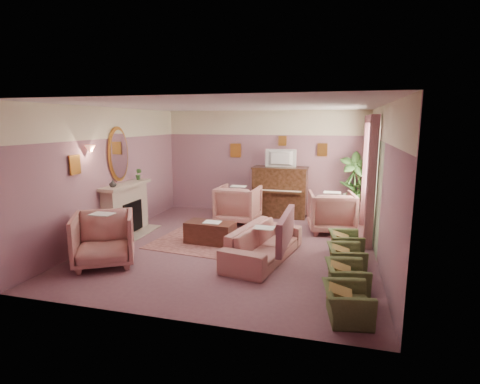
% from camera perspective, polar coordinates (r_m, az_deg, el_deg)
% --- Properties ---
extents(floor, '(5.50, 6.00, 0.01)m').
position_cam_1_polar(floor, '(7.73, -0.87, -8.20)').
color(floor, '#774E58').
rests_on(floor, ground).
extents(ceiling, '(5.50, 6.00, 0.01)m').
position_cam_1_polar(ceiling, '(7.32, -0.93, 13.01)').
color(ceiling, silver).
rests_on(ceiling, wall_back).
extents(wall_back, '(5.50, 0.02, 2.80)m').
position_cam_1_polar(wall_back, '(10.29, 3.70, 4.50)').
color(wall_back, slate).
rests_on(wall_back, floor).
extents(wall_front, '(5.50, 0.02, 2.80)m').
position_cam_1_polar(wall_front, '(4.64, -11.12, -3.23)').
color(wall_front, slate).
rests_on(wall_front, floor).
extents(wall_left, '(0.02, 6.00, 2.80)m').
position_cam_1_polar(wall_left, '(8.56, -18.90, 2.71)').
color(wall_left, slate).
rests_on(wall_left, floor).
extents(wall_right, '(0.02, 6.00, 2.80)m').
position_cam_1_polar(wall_right, '(7.16, 20.79, 1.13)').
color(wall_right, slate).
rests_on(wall_right, floor).
extents(picture_rail_band, '(5.50, 0.01, 0.65)m').
position_cam_1_polar(picture_rail_band, '(10.23, 3.76, 10.49)').
color(picture_rail_band, beige).
rests_on(picture_rail_band, wall_back).
extents(stripe_panel, '(0.01, 3.00, 2.15)m').
position_cam_1_polar(stripe_panel, '(8.49, 19.71, 0.37)').
color(stripe_panel, '#A8BF91').
rests_on(stripe_panel, wall_right).
extents(fireplace_surround, '(0.30, 1.40, 1.10)m').
position_cam_1_polar(fireplace_surround, '(8.79, -16.98, -2.63)').
color(fireplace_surround, '#B8A590').
rests_on(fireplace_surround, floor).
extents(fireplace_inset, '(0.18, 0.72, 0.68)m').
position_cam_1_polar(fireplace_inset, '(8.77, -16.37, -3.63)').
color(fireplace_inset, black).
rests_on(fireplace_inset, floor).
extents(fire_ember, '(0.06, 0.54, 0.10)m').
position_cam_1_polar(fire_ember, '(8.80, -16.09, -4.79)').
color(fire_ember, '#FF6533').
rests_on(fire_ember, floor).
extents(mantel_shelf, '(0.40, 1.55, 0.07)m').
position_cam_1_polar(mantel_shelf, '(8.67, -17.02, 1.03)').
color(mantel_shelf, '#B8A590').
rests_on(mantel_shelf, fireplace_surround).
extents(hearth, '(0.55, 1.50, 0.02)m').
position_cam_1_polar(hearth, '(8.82, -15.68, -6.12)').
color(hearth, '#B8A590').
rests_on(hearth, floor).
extents(mirror_frame, '(0.04, 0.72, 1.20)m').
position_cam_1_polar(mirror_frame, '(8.66, -18.05, 5.50)').
color(mirror_frame, '#BB7E2F').
rests_on(mirror_frame, wall_left).
extents(mirror_glass, '(0.01, 0.60, 1.06)m').
position_cam_1_polar(mirror_glass, '(8.65, -17.91, 5.50)').
color(mirror_glass, white).
rests_on(mirror_glass, wall_left).
extents(sconce_shade, '(0.20, 0.20, 0.16)m').
position_cam_1_polar(sconce_shade, '(7.74, -21.85, 6.06)').
color(sconce_shade, '#F58C66').
rests_on(sconce_shade, wall_left).
extents(piano, '(1.40, 0.60, 1.30)m').
position_cam_1_polar(piano, '(10.00, 6.10, -0.06)').
color(piano, '#3F2516').
rests_on(piano, floor).
extents(piano_keyshelf, '(1.30, 0.12, 0.06)m').
position_cam_1_polar(piano_keyshelf, '(9.65, 5.78, -0.03)').
color(piano_keyshelf, '#3F2516').
rests_on(piano_keyshelf, piano).
extents(piano_keys, '(1.20, 0.08, 0.02)m').
position_cam_1_polar(piano_keys, '(9.64, 5.78, 0.21)').
color(piano_keys, '#FFF0D0').
rests_on(piano_keys, piano).
extents(piano_top, '(1.45, 0.65, 0.04)m').
position_cam_1_polar(piano_top, '(9.90, 6.17, 3.69)').
color(piano_top, '#3F2516').
rests_on(piano_top, piano).
extents(television, '(0.80, 0.12, 0.48)m').
position_cam_1_polar(television, '(9.82, 6.16, 5.34)').
color(television, black).
rests_on(television, piano).
extents(print_back_left, '(0.30, 0.03, 0.38)m').
position_cam_1_polar(print_back_left, '(10.41, -0.67, 6.36)').
color(print_back_left, '#BB7E2F').
rests_on(print_back_left, wall_back).
extents(print_back_right, '(0.26, 0.03, 0.34)m').
position_cam_1_polar(print_back_right, '(10.03, 12.45, 6.29)').
color(print_back_right, '#BB7E2F').
rests_on(print_back_right, wall_back).
extents(print_back_mid, '(0.22, 0.03, 0.26)m').
position_cam_1_polar(print_back_mid, '(10.12, 6.50, 7.76)').
color(print_back_mid, '#BB7E2F').
rests_on(print_back_mid, wall_back).
extents(print_left_wall, '(0.03, 0.28, 0.36)m').
position_cam_1_polar(print_left_wall, '(7.55, -23.85, 3.83)').
color(print_left_wall, '#BB7E2F').
rests_on(print_left_wall, wall_left).
extents(window_blind, '(0.03, 1.40, 1.80)m').
position_cam_1_polar(window_blind, '(8.65, 19.61, 4.74)').
color(window_blind, beige).
rests_on(window_blind, wall_right).
extents(curtain_left, '(0.16, 0.34, 2.60)m').
position_cam_1_polar(curtain_left, '(7.78, 19.35, 1.19)').
color(curtain_left, '#834B56').
rests_on(curtain_left, floor).
extents(curtain_right, '(0.16, 0.34, 2.60)m').
position_cam_1_polar(curtain_right, '(9.60, 18.58, 2.92)').
color(curtain_right, '#834B56').
rests_on(curtain_right, floor).
extents(pelmet, '(0.16, 2.20, 0.16)m').
position_cam_1_polar(pelmet, '(8.61, 19.44, 10.47)').
color(pelmet, '#834B56').
rests_on(pelmet, wall_right).
extents(mantel_plant, '(0.16, 0.16, 0.28)m').
position_cam_1_polar(mantel_plant, '(9.10, -15.20, 2.65)').
color(mantel_plant, '#3A6F2D').
rests_on(mantel_plant, mantel_shelf).
extents(mantel_vase, '(0.16, 0.16, 0.16)m').
position_cam_1_polar(mantel_vase, '(8.23, -18.83, 1.21)').
color(mantel_vase, beige).
rests_on(mantel_vase, mantel_shelf).
extents(area_rug, '(2.68, 2.06, 0.01)m').
position_cam_1_polar(area_rug, '(7.95, -3.87, -7.65)').
color(area_rug, '#955853').
rests_on(area_rug, floor).
extents(coffee_table, '(1.04, 0.58, 0.45)m').
position_cam_1_polar(coffee_table, '(7.87, -4.57, -6.18)').
color(coffee_table, '#47241A').
rests_on(coffee_table, floor).
extents(table_paper, '(0.35, 0.28, 0.01)m').
position_cam_1_polar(table_paper, '(7.79, -4.25, -4.59)').
color(table_paper, white).
rests_on(table_paper, coffee_table).
extents(sofa, '(0.70, 2.09, 0.84)m').
position_cam_1_polar(sofa, '(6.91, 3.66, -6.85)').
color(sofa, tan).
rests_on(sofa, floor).
extents(sofa_throw, '(0.11, 1.58, 0.58)m').
position_cam_1_polar(sofa_throw, '(6.80, 7.00, -5.64)').
color(sofa_throw, '#834B56').
rests_on(sofa_throw, sofa).
extents(floral_armchair_left, '(0.99, 0.99, 1.03)m').
position_cam_1_polar(floral_armchair_left, '(9.37, -0.26, -1.56)').
color(floral_armchair_left, tan).
rests_on(floral_armchair_left, floor).
extents(floral_armchair_right, '(0.99, 0.99, 1.03)m').
position_cam_1_polar(floral_armchair_right, '(8.82, 13.76, -2.64)').
color(floral_armchair_right, tan).
rests_on(floral_armchair_right, floor).
extents(floral_armchair_front, '(0.99, 0.99, 1.03)m').
position_cam_1_polar(floral_armchair_front, '(7.04, -20.08, -6.36)').
color(floral_armchair_front, tan).
rests_on(floral_armchair_front, floor).
extents(olive_chair_a, '(0.47, 0.67, 0.58)m').
position_cam_1_polar(olive_chair_a, '(5.13, 16.03, -15.28)').
color(olive_chair_a, '#556736').
rests_on(olive_chair_a, floor).
extents(olive_chair_b, '(0.47, 0.67, 0.58)m').
position_cam_1_polar(olive_chair_b, '(5.88, 15.93, -11.83)').
color(olive_chair_b, '#556736').
rests_on(olive_chair_b, floor).
extents(olive_chair_c, '(0.47, 0.67, 0.58)m').
position_cam_1_polar(olive_chair_c, '(6.64, 15.85, -9.17)').
color(olive_chair_c, '#556736').
rests_on(olive_chair_c, floor).
extents(olive_chair_d, '(0.47, 0.67, 0.58)m').
position_cam_1_polar(olive_chair_d, '(7.42, 15.79, -7.06)').
color(olive_chair_d, '#556736').
rests_on(olive_chair_d, floor).
extents(side_table, '(0.52, 0.52, 0.70)m').
position_cam_1_polar(side_table, '(9.92, 16.81, -2.33)').
color(side_table, silver).
rests_on(side_table, floor).
extents(side_plant_big, '(0.30, 0.30, 0.34)m').
position_cam_1_polar(side_plant_big, '(9.82, 16.98, 0.63)').
color(side_plant_big, '#3A6F2D').
rests_on(side_plant_big, side_table).
extents(side_plant_small, '(0.16, 0.16, 0.28)m').
position_cam_1_polar(side_plant_small, '(9.73, 17.69, 0.33)').
color(side_plant_small, '#3A6F2D').
rests_on(side_plant_small, side_table).
extents(palm_pot, '(0.34, 0.34, 0.34)m').
position_cam_1_polar(palm_pot, '(9.86, 16.77, -3.47)').
color(palm_pot, brown).
rests_on(palm_pot, floor).
extents(palm_plant, '(0.76, 0.76, 1.44)m').
position_cam_1_polar(palm_plant, '(9.69, 17.05, 1.64)').
color(palm_plant, '#3A6F2D').
rests_on(palm_plant, palm_pot).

